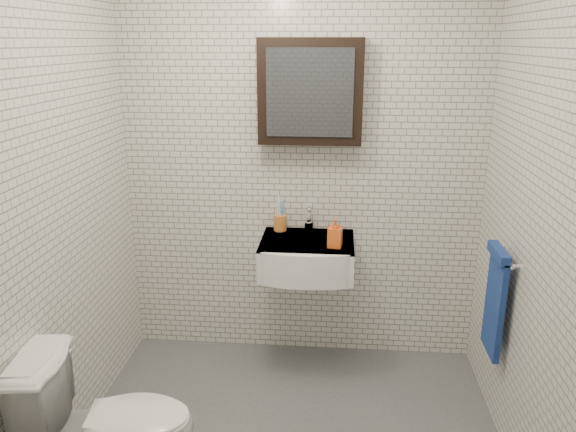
% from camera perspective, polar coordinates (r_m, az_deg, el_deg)
% --- Properties ---
extents(room_shell, '(2.22, 2.02, 2.51)m').
position_cam_1_polar(room_shell, '(2.42, -0.11, 5.11)').
color(room_shell, silver).
rests_on(room_shell, ground).
extents(washbasin, '(0.55, 0.50, 0.20)m').
position_cam_1_polar(washbasin, '(3.33, 1.92, -4.21)').
color(washbasin, white).
rests_on(washbasin, room_shell).
extents(faucet, '(0.06, 0.20, 0.15)m').
position_cam_1_polar(faucet, '(3.46, 2.13, -0.53)').
color(faucet, silver).
rests_on(faucet, washbasin).
extents(mirror_cabinet, '(0.60, 0.15, 0.60)m').
position_cam_1_polar(mirror_cabinet, '(3.30, 2.29, 12.49)').
color(mirror_cabinet, black).
rests_on(mirror_cabinet, room_shell).
extents(towel_rail, '(0.09, 0.30, 0.58)m').
position_cam_1_polar(towel_rail, '(3.10, 20.34, -7.71)').
color(towel_rail, silver).
rests_on(towel_rail, room_shell).
extents(toothbrush_cup, '(0.09, 0.09, 0.22)m').
position_cam_1_polar(toothbrush_cup, '(3.49, -0.80, -0.60)').
color(toothbrush_cup, '#C67231').
rests_on(toothbrush_cup, washbasin).
extents(soap_bottle, '(0.09, 0.09, 0.17)m').
position_cam_1_polar(soap_bottle, '(3.21, 4.80, -1.68)').
color(soap_bottle, orange).
rests_on(soap_bottle, washbasin).
extents(toilet, '(0.76, 0.50, 0.73)m').
position_cam_1_polar(toilet, '(2.74, -17.50, -19.71)').
color(toilet, white).
rests_on(toilet, ground).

